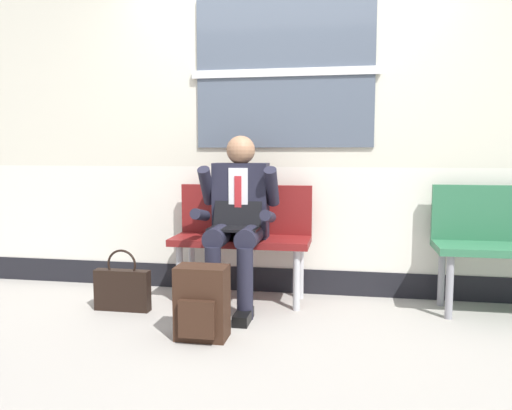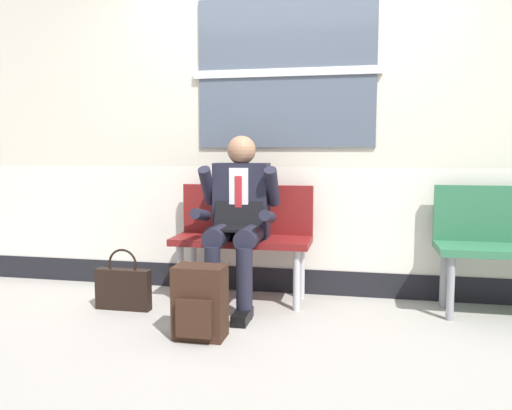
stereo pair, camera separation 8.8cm
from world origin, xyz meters
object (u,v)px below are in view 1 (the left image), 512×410
Objects in this scene: person_seated at (237,216)px; backpack at (202,303)px; handbag at (122,288)px; bench_with_person at (243,232)px.

backpack is (-0.07, -0.67, -0.44)m from person_seated.
person_seated is 0.96m from handbag.
bench_with_person is 0.92m from backpack.
person_seated is 2.79× the size of backpack.
backpack is (-0.07, -0.87, -0.30)m from bench_with_person.
bench_with_person is 2.33× the size of handbag.
bench_with_person reaches higher than handbag.
bench_with_person is at bearing 85.18° from backpack.
bench_with_person is 0.24m from person_seated.
bench_with_person reaches higher than backpack.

